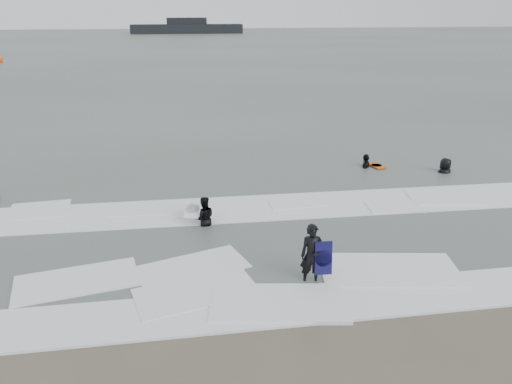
{
  "coord_description": "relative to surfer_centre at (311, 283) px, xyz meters",
  "views": [
    {
      "loc": [
        -2.28,
        -11.44,
        7.34
      ],
      "look_at": [
        0.0,
        5.0,
        1.1
      ],
      "focal_mm": 35.0,
      "sensor_mm": 36.0,
      "label": 1
    }
  ],
  "objects": [
    {
      "name": "sea",
      "position": [
        -0.93,
        79.53,
        0.06
      ],
      "size": [
        320.0,
        320.0,
        0.0
      ],
      "primitive_type": "plane",
      "color": "#47544C",
      "rests_on": "ground"
    },
    {
      "name": "ground",
      "position": [
        -0.93,
        -0.47,
        0.0
      ],
      "size": [
        320.0,
        320.0,
        0.0
      ],
      "primitive_type": "plane",
      "color": "brown",
      "rests_on": "ground"
    },
    {
      "name": "surfer_wading",
      "position": [
        -2.81,
        4.34,
        0.0
      ],
      "size": [
        0.84,
        0.68,
        1.63
      ],
      "primitive_type": "imported",
      "rotation": [
        0.0,
        0.0,
        3.23
      ],
      "color": "black",
      "rests_on": "ground"
    },
    {
      "name": "surfer_right_near",
      "position": [
        5.15,
        10.01,
        0.0
      ],
      "size": [
        0.9,
        1.15,
        1.82
      ],
      "primitive_type": "imported",
      "rotation": [
        0.0,
        0.0,
        -2.07
      ],
      "color": "black",
      "rests_on": "ground"
    },
    {
      "name": "bodyboards",
      "position": [
        0.91,
        4.84,
        0.5
      ],
      "size": [
        9.54,
        10.67,
        1.25
      ],
      "color": "#0F0D40",
      "rests_on": "ground"
    },
    {
      "name": "vessel_horizon",
      "position": [
        -2.24,
        130.74,
        1.5
      ],
      "size": [
        29.73,
        5.31,
        4.03
      ],
      "color": "black",
      "rests_on": "ground"
    },
    {
      "name": "surfer_right_far",
      "position": [
        8.48,
        8.64,
        0.0
      ],
      "size": [
        1.02,
        0.77,
        1.89
      ],
      "primitive_type": "imported",
      "rotation": [
        0.0,
        0.0,
        -2.95
      ],
      "color": "black",
      "rests_on": "ground"
    },
    {
      "name": "surfer_centre",
      "position": [
        0.0,
        0.0,
        0.0
      ],
      "size": [
        0.69,
        0.49,
        1.81
      ],
      "primitive_type": "imported",
      "rotation": [
        0.0,
        0.0,
        -0.08
      ],
      "color": "black",
      "rests_on": "ground"
    },
    {
      "name": "surf_foam",
      "position": [
        -0.93,
        3.23,
        0.04
      ],
      "size": [
        30.03,
        9.06,
        0.09
      ],
      "color": "white",
      "rests_on": "ground"
    }
  ]
}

